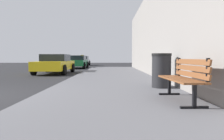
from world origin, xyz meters
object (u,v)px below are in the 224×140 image
object	(u,v)px
bench	(184,76)
car_white	(81,61)
trash_bin	(161,70)
car_yellow	(54,64)
car_green	(76,62)

from	to	relation	value
bench	car_white	distance (m)	25.62
trash_bin	car_yellow	bearing A→B (deg)	123.79
bench	car_yellow	distance (m)	11.20
bench	car_green	distance (m)	17.84
bench	car_yellow	size ratio (longest dim) A/B	0.38
bench	car_green	xyz separation A→B (m)	(-5.00, 17.12, -0.02)
trash_bin	car_yellow	xyz separation A→B (m)	(-5.25, 7.85, -0.02)
trash_bin	bench	bearing A→B (deg)	-89.38
car_white	trash_bin	bearing A→B (deg)	103.60
bench	car_white	size ratio (longest dim) A/B	0.39
bench	car_yellow	bearing A→B (deg)	115.44
trash_bin	car_green	size ratio (longest dim) A/B	0.24
bench	trash_bin	distance (m)	2.03
trash_bin	car_yellow	world-z (taller)	car_yellow
car_green	car_white	size ratio (longest dim) A/B	0.97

